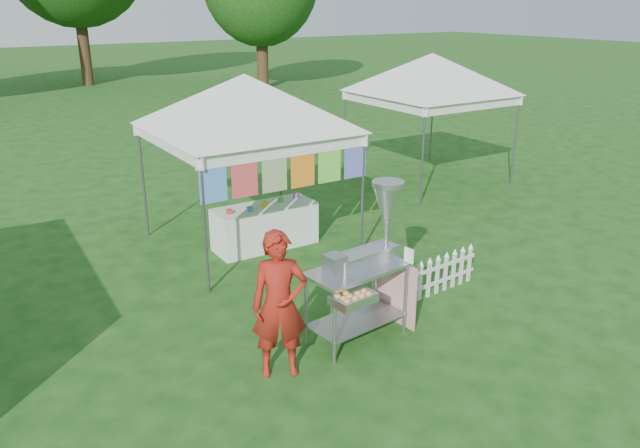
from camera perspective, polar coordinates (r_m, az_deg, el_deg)
ground at (r=8.60m, az=4.36°, el=-9.04°), size 120.00×120.00×0.00m
canopy_main at (r=10.58m, az=-6.93°, el=13.42°), size 4.24×4.24×3.45m
canopy_right at (r=14.95m, az=10.27°, el=15.10°), size 4.24×4.24×3.45m
donut_cart at (r=7.84m, az=4.66°, el=-2.42°), size 1.44×1.12×2.01m
vendor at (r=7.14m, az=-3.73°, el=-7.39°), size 0.76×0.65×1.76m
picket_fence at (r=9.36m, az=10.30°, el=-4.82°), size 1.80×0.17×0.56m
display_table at (r=11.03m, az=-5.06°, el=-0.20°), size 1.80×0.70×0.76m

